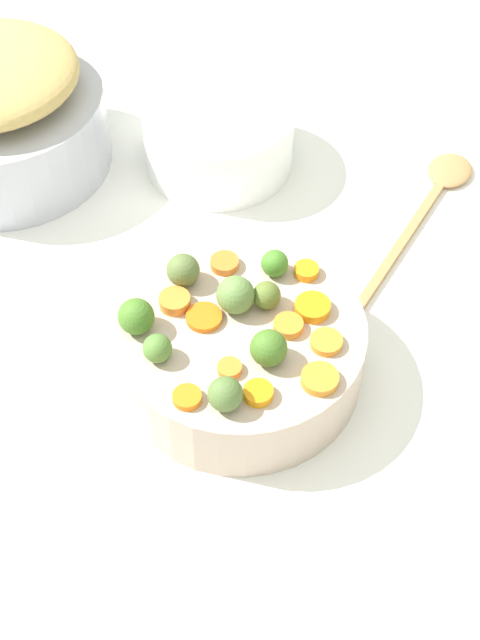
{
  "coord_description": "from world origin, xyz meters",
  "views": [
    {
      "loc": [
        -0.53,
        -0.23,
        0.81
      ],
      "look_at": [
        0.02,
        -0.03,
        0.11
      ],
      "focal_mm": 51.21,
      "sensor_mm": 36.0,
      "label": 1
    }
  ],
  "objects_px": {
    "serving_bowl_carrots": "(240,350)",
    "casserole_dish": "(219,137)",
    "wooden_spoon": "(434,194)",
    "metal_pot": "(1,128)"
  },
  "relations": [
    {
      "from": "wooden_spoon",
      "to": "serving_bowl_carrots",
      "type": "bearing_deg",
      "value": 158.32
    },
    {
      "from": "metal_pot",
      "to": "casserole_dish",
      "type": "distance_m",
      "value": 0.28
    },
    {
      "from": "serving_bowl_carrots",
      "to": "casserole_dish",
      "type": "distance_m",
      "value": 0.34
    },
    {
      "from": "serving_bowl_carrots",
      "to": "casserole_dish",
      "type": "xyz_separation_m",
      "value": [
        0.31,
        0.14,
        0.0
      ]
    },
    {
      "from": "metal_pot",
      "to": "wooden_spoon",
      "type": "height_order",
      "value": "metal_pot"
    },
    {
      "from": "casserole_dish",
      "to": "wooden_spoon",
      "type": "bearing_deg",
      "value": -83.73
    },
    {
      "from": "wooden_spoon",
      "to": "casserole_dish",
      "type": "height_order",
      "value": "casserole_dish"
    },
    {
      "from": "serving_bowl_carrots",
      "to": "wooden_spoon",
      "type": "bearing_deg",
      "value": -21.68
    },
    {
      "from": "serving_bowl_carrots",
      "to": "casserole_dish",
      "type": "height_order",
      "value": "casserole_dish"
    },
    {
      "from": "metal_pot",
      "to": "wooden_spoon",
      "type": "relative_size",
      "value": 0.86
    }
  ]
}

